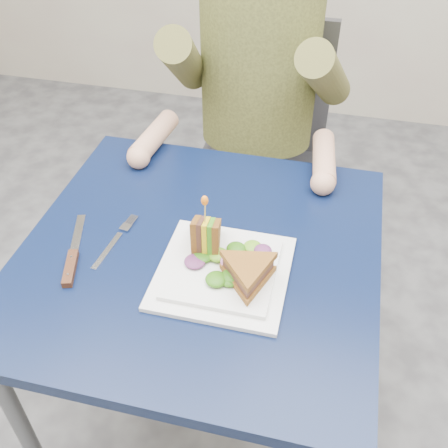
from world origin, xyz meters
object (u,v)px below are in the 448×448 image
(table, at_px, (201,274))
(sandwich_upright, at_px, (206,236))
(diner, at_px, (259,47))
(fork, at_px, (114,242))
(sandwich_flat, at_px, (248,272))
(knife, at_px, (72,261))
(chair, at_px, (260,141))
(plate, at_px, (223,271))

(table, distance_m, sandwich_upright, 0.14)
(diner, relative_size, fork, 4.15)
(sandwich_flat, distance_m, knife, 0.37)
(sandwich_upright, distance_m, knife, 0.28)
(diner, height_order, knife, diner)
(sandwich_flat, bearing_deg, chair, 98.27)
(table, xyz_separation_m, diner, (-0.00, 0.63, 0.26))
(diner, relative_size, knife, 3.45)
(plate, xyz_separation_m, knife, (-0.31, -0.04, -0.00))
(chair, height_order, diner, diner)
(diner, distance_m, fork, 0.71)
(plate, distance_m, sandwich_upright, 0.08)
(chair, bearing_deg, sandwich_upright, -88.56)
(plate, xyz_separation_m, fork, (-0.25, 0.03, -0.01))
(diner, xyz_separation_m, knife, (-0.24, -0.74, -0.18))
(sandwich_flat, bearing_deg, knife, -177.17)
(table, height_order, knife, knife)
(diner, relative_size, sandwich_flat, 4.05)
(chair, height_order, fork, chair)
(sandwich_flat, xyz_separation_m, fork, (-0.30, 0.06, -0.04))
(table, distance_m, plate, 0.13)
(chair, relative_size, sandwich_upright, 7.49)
(sandwich_upright, bearing_deg, diner, 91.69)
(sandwich_flat, height_order, knife, sandwich_flat)
(table, height_order, sandwich_upright, sandwich_upright)
(chair, distance_m, sandwich_upright, 0.80)
(plate, bearing_deg, sandwich_flat, -24.44)
(knife, bearing_deg, table, 23.22)
(sandwich_flat, relative_size, knife, 0.85)
(diner, distance_m, sandwich_upright, 0.66)
(plate, relative_size, fork, 1.45)
(chair, bearing_deg, plate, -85.33)
(diner, height_order, sandwich_upright, diner)
(diner, height_order, fork, diner)
(sandwich_flat, xyz_separation_m, sandwich_upright, (-0.10, 0.07, 0.01))
(table, bearing_deg, chair, 90.00)
(plate, bearing_deg, chair, 94.67)
(diner, bearing_deg, table, -90.00)
(knife, bearing_deg, chair, 74.08)
(chair, relative_size, fork, 5.18)
(chair, xyz_separation_m, sandwich_upright, (0.02, -0.76, 0.24))
(plate, relative_size, sandwich_flat, 1.41)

